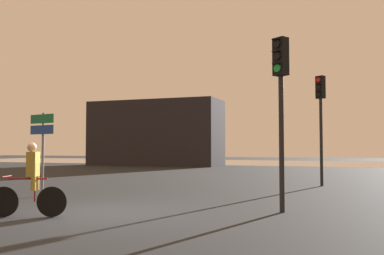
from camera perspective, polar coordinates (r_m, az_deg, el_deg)
The scene contains 7 objects.
ground_plane at distance 10.41m, azimuth -12.47°, elevation -10.98°, with size 120.00×120.00×0.00m, color black.
water_strip at distance 43.93m, azimuth 13.09°, elevation -4.62°, with size 80.00×16.00×0.01m, color gray.
distant_building at distance 37.12m, azimuth -4.91°, elevation -0.77°, with size 11.42×4.00×5.54m, color black.
traffic_light_near_right at distance 10.34m, azimuth 11.76°, elevation 4.94°, with size 0.40×0.42×4.12m.
traffic_light_far_right at distance 17.72m, azimuth 16.78°, elevation 2.35°, with size 0.40×0.42×4.37m.
direction_sign_post at distance 14.10m, azimuth -19.34°, elevation -1.40°, with size 1.08×0.29×2.60m.
cyclist at distance 10.05m, azimuth -20.66°, elevation -6.47°, with size 1.62×0.70×1.62m.
Camera 1 is at (5.57, -8.67, 1.51)m, focal length 40.00 mm.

